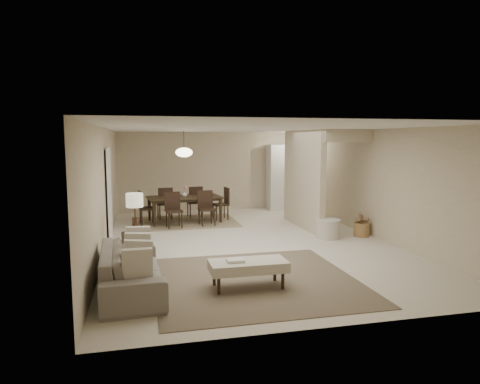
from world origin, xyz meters
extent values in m
plane|color=beige|center=(0.00, 0.00, 0.00)|extent=(9.00, 9.00, 0.00)
plane|color=white|center=(0.00, 0.00, 2.50)|extent=(9.00, 9.00, 0.00)
plane|color=#BDAC8F|center=(0.00, 4.50, 1.25)|extent=(6.00, 0.00, 6.00)
plane|color=#BDAC8F|center=(-3.00, 0.00, 1.25)|extent=(0.00, 9.00, 9.00)
plane|color=#BDAC8F|center=(3.00, 0.00, 1.25)|extent=(0.00, 9.00, 9.00)
cube|color=#BDAC8F|center=(1.80, 1.25, 1.25)|extent=(0.15, 2.50, 2.50)
cube|color=black|center=(-2.97, 0.60, 1.02)|extent=(0.04, 0.90, 2.04)
cube|color=silver|center=(2.35, 4.15, 1.05)|extent=(1.20, 0.55, 2.10)
cylinder|color=white|center=(2.30, 3.20, 2.46)|extent=(0.44, 0.44, 0.05)
cube|color=brown|center=(-0.51, -2.62, 0.01)|extent=(3.20, 3.20, 0.01)
imported|color=slate|center=(-2.45, -2.62, 0.32)|extent=(2.26, 0.97, 0.65)
cube|color=beige|center=(-0.71, -2.92, 0.34)|extent=(1.18, 0.54, 0.16)
cylinder|color=black|center=(-1.21, -3.11, 0.13)|extent=(0.05, 0.05, 0.27)
cylinder|color=black|center=(-0.22, -3.11, 0.13)|extent=(0.05, 0.05, 0.27)
cylinder|color=black|center=(-1.21, -2.72, 0.13)|extent=(0.05, 0.05, 0.27)
cylinder|color=black|center=(-0.22, -2.72, 0.13)|extent=(0.05, 0.05, 0.27)
cube|color=black|center=(-2.40, -0.87, 0.25)|extent=(0.54, 0.54, 0.50)
cylinder|color=#412A1C|center=(-2.40, -0.87, 0.65)|extent=(0.12, 0.12, 0.30)
cylinder|color=#412A1C|center=(-2.40, -0.87, 0.93)|extent=(0.03, 0.03, 0.26)
cylinder|color=beige|center=(-2.40, -0.87, 1.13)|extent=(0.32, 0.32, 0.26)
cylinder|color=beige|center=(1.90, -0.10, 0.22)|extent=(0.56, 0.56, 0.44)
cylinder|color=olive|center=(2.75, -0.10, 0.16)|extent=(0.38, 0.38, 0.31)
cube|color=#8A7655|center=(-1.11, 2.60, 0.01)|extent=(2.80, 2.10, 0.01)
imported|color=black|center=(-1.11, 2.60, 0.35)|extent=(2.12, 1.34, 0.70)
imported|color=white|center=(-1.11, 2.60, 0.77)|extent=(0.16, 0.16, 0.14)
cube|color=yellow|center=(2.70, 2.70, 0.01)|extent=(0.97, 0.66, 0.01)
cylinder|color=#412A1C|center=(-1.11, 2.60, 2.25)|extent=(0.02, 0.02, 0.50)
ellipsoid|color=#FFEAC6|center=(-1.11, 2.60, 1.92)|extent=(0.46, 0.46, 0.25)
camera|label=1|loc=(-2.27, -9.06, 2.25)|focal=32.00mm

